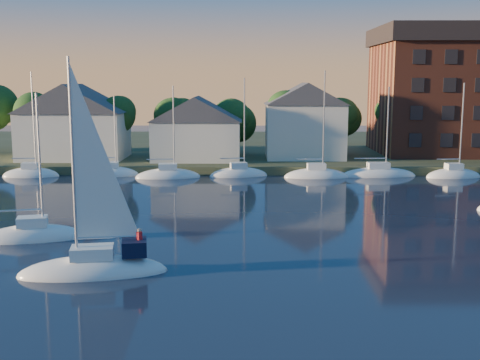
{
  "coord_description": "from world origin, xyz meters",
  "views": [
    {
      "loc": [
        0.08,
        -19.92,
        11.05
      ],
      "look_at": [
        -0.21,
        22.0,
        4.1
      ],
      "focal_mm": 45.0,
      "sensor_mm": 36.0,
      "label": 1
    }
  ],
  "objects_px": {
    "clubhouse_centre": "(197,127)",
    "hero_sailboat": "(95,264)",
    "drifting_sailboat_left": "(33,238)",
    "clubhouse_east": "(305,120)",
    "clubhouse_west": "(74,121)"
  },
  "relations": [
    {
      "from": "clubhouse_centre",
      "to": "hero_sailboat",
      "type": "distance_m",
      "value": 43.89
    },
    {
      "from": "clubhouse_centre",
      "to": "drifting_sailboat_left",
      "type": "distance_m",
      "value": 37.41
    },
    {
      "from": "clubhouse_east",
      "to": "drifting_sailboat_left",
      "type": "height_order",
      "value": "clubhouse_east"
    },
    {
      "from": "hero_sailboat",
      "to": "clubhouse_east",
      "type": "bearing_deg",
      "value": -119.26
    },
    {
      "from": "clubhouse_centre",
      "to": "hero_sailboat",
      "type": "xyz_separation_m",
      "value": [
        -2.51,
        -43.58,
        -4.56
      ]
    },
    {
      "from": "clubhouse_west",
      "to": "drifting_sailboat_left",
      "type": "bearing_deg",
      "value": -78.94
    },
    {
      "from": "clubhouse_west",
      "to": "clubhouse_centre",
      "type": "relative_size",
      "value": 1.18
    },
    {
      "from": "clubhouse_centre",
      "to": "clubhouse_east",
      "type": "bearing_deg",
      "value": 8.13
    },
    {
      "from": "clubhouse_west",
      "to": "drifting_sailboat_left",
      "type": "distance_m",
      "value": 38.17
    },
    {
      "from": "clubhouse_west",
      "to": "drifting_sailboat_left",
      "type": "height_order",
      "value": "clubhouse_west"
    },
    {
      "from": "clubhouse_centre",
      "to": "drifting_sailboat_left",
      "type": "relative_size",
      "value": 1.02
    },
    {
      "from": "clubhouse_west",
      "to": "hero_sailboat",
      "type": "xyz_separation_m",
      "value": [
        13.49,
        -44.58,
        -5.36
      ]
    },
    {
      "from": "clubhouse_west",
      "to": "hero_sailboat",
      "type": "bearing_deg",
      "value": -73.17
    },
    {
      "from": "clubhouse_east",
      "to": "hero_sailboat",
      "type": "relative_size",
      "value": 0.78
    },
    {
      "from": "hero_sailboat",
      "to": "drifting_sailboat_left",
      "type": "relative_size",
      "value": 1.19
    }
  ]
}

